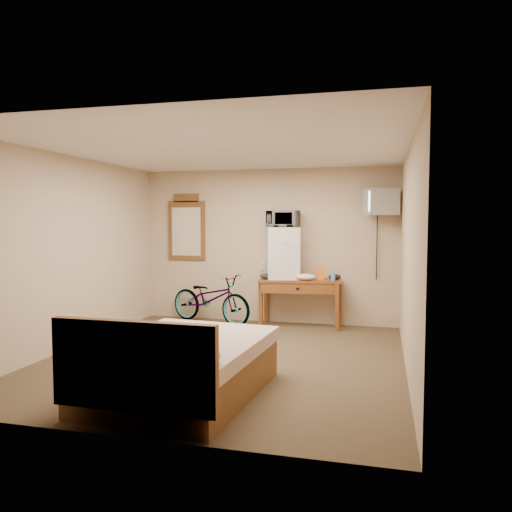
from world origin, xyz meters
name	(u,v)px	position (x,y,z in m)	size (l,w,h in m)	color
room	(225,255)	(0.00, 0.00, 1.25)	(4.60, 4.64, 2.50)	#413320
desk	(300,287)	(0.58, 2.00, 0.62)	(1.33, 0.62, 0.75)	brown
mini_fridge	(283,253)	(0.30, 2.05, 1.16)	(0.61, 0.59, 0.81)	silver
microwave	(283,219)	(0.30, 2.05, 1.69)	(0.48, 0.32, 0.26)	silver
snack_bag	(321,273)	(0.91, 2.00, 0.85)	(0.10, 0.06, 0.21)	orange
blue_cup	(333,277)	(1.10, 1.98, 0.81)	(0.07, 0.07, 0.12)	#4493EA
cloth_cream	(305,277)	(0.68, 1.93, 0.80)	(0.31, 0.24, 0.10)	white
cloth_dark_a	(268,276)	(0.10, 1.89, 0.80)	(0.26, 0.20, 0.10)	black
cloth_dark_b	(335,277)	(1.11, 2.10, 0.79)	(0.19, 0.16, 0.09)	black
crt_television	(381,202)	(1.79, 2.02, 1.94)	(0.55, 0.63, 0.39)	black
wall_mirror	(187,228)	(-1.41, 2.27, 1.54)	(0.66, 0.04, 1.11)	brown
bicycle	(211,298)	(-0.87, 1.95, 0.40)	(0.54, 1.53, 0.81)	black
bed	(179,366)	(-0.01, -1.38, 0.30)	(1.54, 1.98, 0.90)	brown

